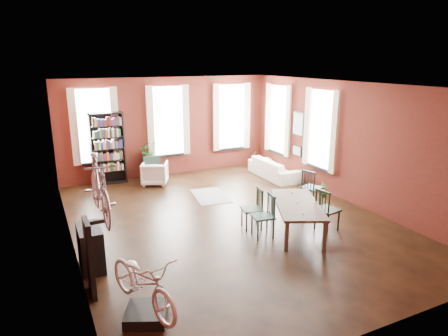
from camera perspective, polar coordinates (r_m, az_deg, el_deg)
room at (r=9.70m, az=0.42°, el=5.76°), size 9.00×9.04×3.22m
dining_table at (r=9.08m, az=10.32°, el=-6.97°), size 1.66×2.20×0.68m
dining_chair_a at (r=8.69m, az=5.57°, el=-6.86°), size 0.50×0.50×0.96m
dining_chair_b at (r=9.09m, az=3.98°, el=-5.84°), size 0.51×0.51×0.94m
dining_chair_c at (r=9.27m, az=14.56°, el=-5.78°), size 0.52×0.52×0.98m
dining_chair_d at (r=10.74m, az=12.42°, el=-2.73°), size 0.57×0.57×0.97m
bookshelf at (r=12.70m, az=-16.27°, el=2.67°), size 1.00×0.32×2.20m
white_armchair at (r=12.44m, az=-9.87°, el=-0.59°), size 0.97×0.95×0.77m
cream_sofa at (r=13.06m, az=7.22°, el=0.38°), size 0.61×2.08×0.81m
striped_rug at (r=11.32m, az=-1.96°, el=-4.00°), size 1.08×1.52×0.01m
bike_trainer at (r=6.41m, az=-11.03°, el=-19.78°), size 0.79×0.79×0.17m
bike_wall_rack at (r=6.92m, az=-18.66°, el=-12.11°), size 0.16×0.60×1.30m
console_table at (r=7.85m, az=-18.52°, el=-10.77°), size 0.40×0.80×0.80m
plant_stand at (r=13.13m, az=-10.75°, el=-0.21°), size 0.38×0.38×0.59m
plant_by_sofa at (r=14.23m, az=4.05°, el=0.57°), size 0.52×0.68×0.27m
plant_small at (r=11.54m, az=14.03°, el=-3.69°), size 0.32×0.47×0.15m
bicycle_floor at (r=5.96m, az=-11.71°, el=-12.28°), size 0.82×1.02×1.68m
bicycle_hung at (r=6.43m, az=-17.57°, el=0.05°), size 0.47×1.00×1.66m
plant_on_stand at (r=13.02m, az=-10.75°, el=2.11°), size 0.62×0.68×0.49m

